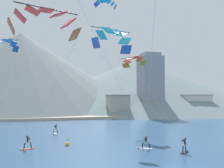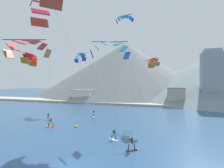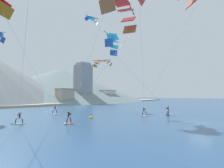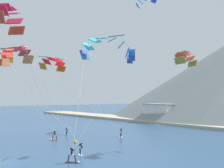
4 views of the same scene
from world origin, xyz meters
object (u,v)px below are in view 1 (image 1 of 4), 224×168
(kitesurfer_near_lead, at_px, (185,148))
(parafoil_kite_distant_low_drift, at_px, (5,44))
(parafoil_kite_near_lead, at_px, (114,38))
(parafoil_kite_distant_high_outer, at_px, (133,60))
(parafoil_kite_distant_mid_solo, at_px, (105,3))
(kitesurfer_far_left, at_px, (55,131))
(parafoil_kite_near_trail, at_px, (45,20))
(kitesurfer_near_trail, at_px, (26,145))
(race_marker_buoy, at_px, (67,144))
(kitesurfer_mid_center, at_px, (144,145))

(kitesurfer_near_lead, relative_size, parafoil_kite_distant_low_drift, 0.32)
(parafoil_kite_near_lead, distance_m, parafoil_kite_distant_high_outer, 11.85)
(parafoil_kite_distant_high_outer, relative_size, parafoil_kite_distant_mid_solo, 1.40)
(kitesurfer_far_left, distance_m, parafoil_kite_distant_high_outer, 18.82)
(parafoil_kite_distant_high_outer, bearing_deg, parafoil_kite_distant_low_drift, 156.96)
(kitesurfer_near_lead, height_order, parafoil_kite_near_trail, parafoil_kite_near_trail)
(parafoil_kite_near_trail, distance_m, parafoil_kite_distant_mid_solo, 21.80)
(kitesurfer_far_left, height_order, parafoil_kite_distant_mid_solo, parafoil_kite_distant_mid_solo)
(kitesurfer_near_lead, height_order, kitesurfer_far_left, kitesurfer_near_lead)
(kitesurfer_near_lead, distance_m, parafoil_kite_near_lead, 17.38)
(kitesurfer_near_trail, xyz_separation_m, parafoil_kite_distant_high_outer, (17.86, 11.95, 12.43))
(parafoil_kite_near_trail, height_order, parafoil_kite_distant_high_outer, parafoil_kite_near_trail)
(kitesurfer_near_lead, bearing_deg, race_marker_buoy, 148.77)
(kitesurfer_near_trail, xyz_separation_m, kitesurfer_far_left, (3.74, 11.37, 0.00))
(kitesurfer_mid_center, bearing_deg, parafoil_kite_near_lead, 113.10)
(parafoil_kite_distant_high_outer, relative_size, parafoil_kite_distant_low_drift, 1.01)
(parafoil_kite_near_lead, xyz_separation_m, parafoil_kite_near_trail, (-9.36, -9.53, -1.00))
(parafoil_kite_distant_low_drift, bearing_deg, parafoil_kite_distant_mid_solo, -34.38)
(kitesurfer_near_trail, height_order, kitesurfer_far_left, kitesurfer_near_trail)
(parafoil_kite_distant_high_outer, distance_m, parafoil_kite_distant_mid_solo, 11.35)
(kitesurfer_mid_center, bearing_deg, parafoil_kite_distant_low_drift, 127.70)
(parafoil_kite_distant_mid_solo, bearing_deg, kitesurfer_near_lead, -71.69)
(kitesurfer_near_lead, relative_size, parafoil_kite_near_trail, 0.14)
(kitesurfer_far_left, bearing_deg, parafoil_kite_near_lead, -50.26)
(parafoil_kite_distant_mid_solo, bearing_deg, parafoil_kite_distant_low_drift, 145.62)
(parafoil_kite_near_trail, bearing_deg, kitesurfer_near_lead, 3.98)
(kitesurfer_near_lead, xyz_separation_m, parafoil_kite_near_trail, (-15.31, -1.06, 12.97))
(kitesurfer_near_trail, bearing_deg, parafoil_kite_near_lead, 10.57)
(kitesurfer_mid_center, relative_size, parafoil_kite_near_lead, 0.12)
(kitesurfer_mid_center, bearing_deg, kitesurfer_far_left, 124.33)
(kitesurfer_near_trail, relative_size, race_marker_buoy, 1.73)
(parafoil_kite_near_lead, relative_size, parafoil_kite_distant_low_drift, 2.53)
(parafoil_kite_near_trail, height_order, race_marker_buoy, parafoil_kite_near_trail)
(kitesurfer_mid_center, height_order, race_marker_buoy, kitesurfer_mid_center)
(parafoil_kite_distant_low_drift, height_order, parafoil_kite_distant_mid_solo, parafoil_kite_distant_mid_solo)
(parafoil_kite_near_lead, distance_m, parafoil_kite_near_trail, 13.39)
(kitesurfer_far_left, bearing_deg, parafoil_kite_distant_high_outer, 2.35)
(parafoil_kite_near_trail, distance_m, race_marker_buoy, 16.17)
(parafoil_kite_distant_low_drift, bearing_deg, parafoil_kite_distant_high_outer, -23.04)
(kitesurfer_near_lead, height_order, parafoil_kite_near_lead, parafoil_kite_near_lead)
(kitesurfer_near_trail, distance_m, parafoil_kite_distant_low_drift, 27.91)
(parafoil_kite_distant_mid_solo, bearing_deg, race_marker_buoy, -129.55)
(parafoil_kite_distant_high_outer, xyz_separation_m, parafoil_kite_distant_low_drift, (-23.66, 10.06, 3.72))
(kitesurfer_near_lead, distance_m, parafoil_kite_distant_mid_solo, 27.72)
(kitesurfer_near_lead, relative_size, parafoil_kite_near_lead, 0.13)
(kitesurfer_near_trail, relative_size, parafoil_kite_distant_low_drift, 0.31)
(race_marker_buoy, bearing_deg, parafoil_kite_near_lead, 8.06)
(parafoil_kite_near_trail, bearing_deg, kitesurfer_near_trail, 105.56)
(kitesurfer_mid_center, relative_size, parafoil_kite_distant_high_outer, 0.30)
(parafoil_kite_near_trail, distance_m, parafoil_kite_distant_high_outer, 24.98)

